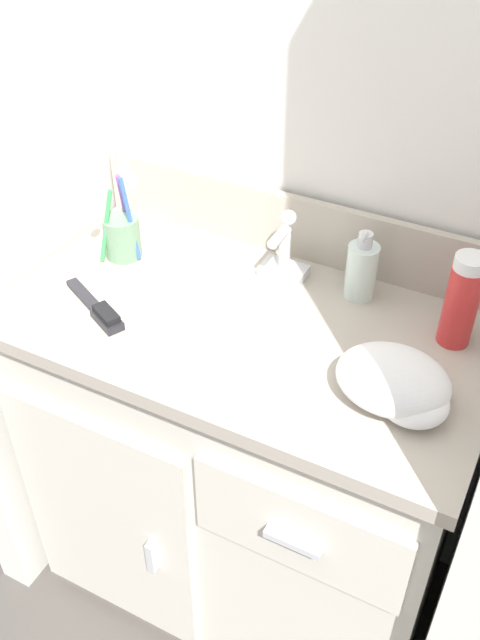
# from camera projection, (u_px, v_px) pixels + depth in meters

# --- Properties ---
(ground_plane) EXTENTS (6.00, 6.00, 0.00)m
(ground_plane) POSITION_uv_depth(u_px,v_px,m) (244.00, 571.00, 1.80)
(ground_plane) COLOR #4C4742
(wall_back) EXTENTS (1.07, 0.08, 2.20)m
(wall_back) POSITION_uv_depth(u_px,v_px,m) (320.00, 112.00, 1.31)
(wall_back) COLOR silver
(wall_back) RESTS_ON ground_plane
(wall_left) EXTENTS (0.08, 0.57, 2.20)m
(wall_left) POSITION_uv_depth(u_px,v_px,m) (3.00, 120.00, 1.28)
(wall_left) COLOR silver
(wall_left) RESTS_ON ground_plane
(vanity) EXTENTS (0.89, 0.51, 0.82)m
(vanity) POSITION_uv_depth(u_px,v_px,m) (244.00, 463.00, 1.53)
(vanity) COLOR silver
(vanity) RESTS_ON ground_plane
(backsplash) EXTENTS (0.89, 0.02, 0.13)m
(backsplash) POSITION_uv_depth(u_px,v_px,m) (301.00, 228.00, 1.41)
(backsplash) COLOR #B2A899
(backsplash) RESTS_ON vanity
(sink_faucet) EXTENTS (0.09, 0.09, 0.14)m
(sink_faucet) POSITION_uv_depth(u_px,v_px,m) (284.00, 255.00, 1.37)
(sink_faucet) COLOR silver
(sink_faucet) RESTS_ON vanity
(toothbrush_cup) EXTENTS (0.08, 0.11, 0.19)m
(toothbrush_cup) POSITION_uv_depth(u_px,v_px,m) (122.00, 234.00, 1.42)
(toothbrush_cup) COLOR gray
(toothbrush_cup) RESTS_ON vanity
(soap_dispenser) EXTENTS (0.06, 0.06, 0.14)m
(soap_dispenser) POSITION_uv_depth(u_px,v_px,m) (362.00, 269.00, 1.31)
(soap_dispenser) COLOR silver
(soap_dispenser) RESTS_ON vanity
(shaving_cream_can) EXTENTS (0.06, 0.06, 0.17)m
(shaving_cream_can) POSITION_uv_depth(u_px,v_px,m) (462.00, 301.00, 1.19)
(shaving_cream_can) COLOR red
(shaving_cream_can) RESTS_ON vanity
(hairbrush) EXTENTS (0.18, 0.11, 0.03)m
(hairbrush) POSITION_uv_depth(u_px,v_px,m) (100.00, 310.00, 1.29)
(hairbrush) COLOR #232328
(hairbrush) RESTS_ON vanity
(hand_towel) EXTENTS (0.19, 0.15, 0.08)m
(hand_towel) POSITION_uv_depth(u_px,v_px,m) (398.00, 384.00, 1.11)
(hand_towel) COLOR white
(hand_towel) RESTS_ON vanity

